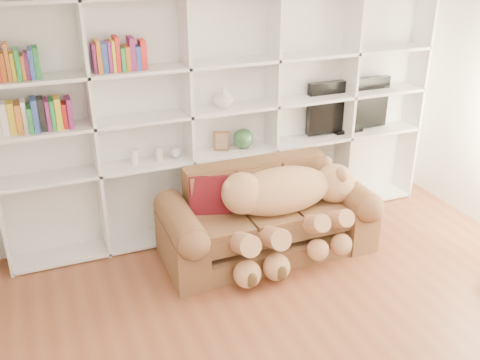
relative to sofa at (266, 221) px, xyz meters
name	(u,v)px	position (x,y,z in m)	size (l,w,h in m)	color
wall_back	(224,98)	(-0.13, 0.79, 1.03)	(5.00, 0.02, 2.70)	white
bookshelf	(206,109)	(-0.37, 0.65, 0.99)	(4.43, 0.35, 2.40)	white
sofa	(266,221)	(0.00, 0.00, 0.00)	(2.02, 0.87, 0.85)	brown
teddy_bear	(285,202)	(0.11, -0.17, 0.27)	(1.48, 0.82, 0.86)	tan
throw_pillow	(210,196)	(-0.52, 0.14, 0.30)	(0.38, 0.12, 0.38)	#5D1011
tv	(348,106)	(1.25, 0.64, 0.83)	(0.98, 0.18, 0.58)	black
picture_frame	(221,141)	(-0.24, 0.59, 0.65)	(0.16, 0.03, 0.20)	brown
green_vase	(243,138)	(0.00, 0.59, 0.65)	(0.20, 0.20, 0.20)	#2A5330
figurine_tall	(135,157)	(-1.10, 0.59, 0.61)	(0.07, 0.07, 0.14)	silver
figurine_short	(159,154)	(-0.87, 0.59, 0.61)	(0.08, 0.08, 0.13)	silver
snow_globe	(176,153)	(-0.71, 0.59, 0.60)	(0.10, 0.10, 0.10)	silver
shelf_vase	(223,98)	(-0.21, 0.59, 1.10)	(0.19, 0.19, 0.20)	beige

